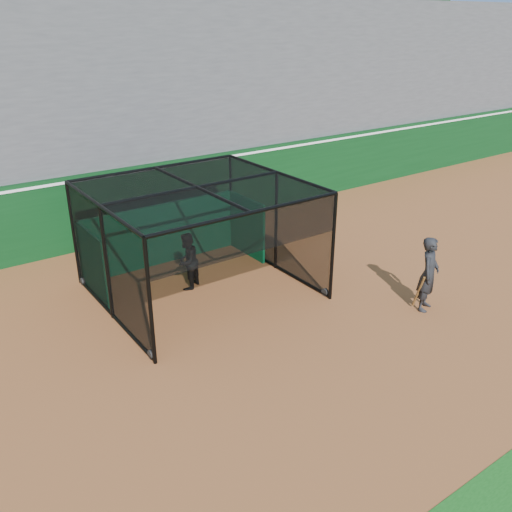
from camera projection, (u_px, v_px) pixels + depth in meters
ground at (271, 350)px, 12.48m from camera, size 120.00×120.00×0.00m
outfield_wall at (121, 203)px, 18.31m from camera, size 50.00×0.50×2.50m
grandstand at (72, 94)px, 19.85m from camera, size 50.00×7.85×8.95m
batting_cage at (199, 241)px, 14.64m from camera, size 5.31×5.01×3.00m
batter at (187, 261)px, 15.05m from camera, size 1.01×0.96×1.64m
on_deck_player at (429, 274)px, 13.88m from camera, size 0.86×0.74×2.00m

